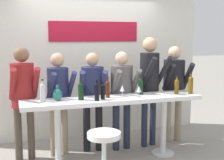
{
  "coord_description": "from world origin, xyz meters",
  "views": [
    {
      "loc": [
        -1.41,
        -4.23,
        1.86
      ],
      "look_at": [
        0.0,
        0.08,
        1.21
      ],
      "focal_mm": 50.0,
      "sensor_mm": 36.0,
      "label": 1
    }
  ],
  "objects_px": {
    "wine_bottle_4": "(141,86)",
    "person_far_left": "(23,91)",
    "wine_bottle_5": "(177,86)",
    "person_left": "(58,93)",
    "bar_stool": "(104,148)",
    "wine_bottle_0": "(43,91)",
    "wine_bottle_2": "(81,91)",
    "person_center": "(122,90)",
    "decorative_vase": "(58,94)",
    "wine_bottle_6": "(108,88)",
    "wine_glass_0": "(139,89)",
    "person_right": "(174,83)",
    "wine_glass_1": "(122,89)",
    "person_center_left": "(93,91)",
    "wine_bottle_3": "(103,91)",
    "tasting_table": "(114,108)",
    "wine_bottle_1": "(191,84)",
    "wine_bottle_7": "(97,91)",
    "person_center_right": "(150,78)"
  },
  "relations": [
    {
      "from": "wine_bottle_4",
      "to": "person_far_left",
      "type": "bearing_deg",
      "value": 169.28
    },
    {
      "from": "person_far_left",
      "to": "wine_bottle_5",
      "type": "relative_size",
      "value": 6.1
    },
    {
      "from": "person_far_left",
      "to": "person_left",
      "type": "xyz_separation_m",
      "value": [
        0.52,
        0.03,
        -0.06
      ]
    },
    {
      "from": "bar_stool",
      "to": "wine_bottle_0",
      "type": "height_order",
      "value": "wine_bottle_0"
    },
    {
      "from": "person_far_left",
      "to": "wine_bottle_2",
      "type": "xyz_separation_m",
      "value": [
        0.77,
        -0.43,
        0.03
      ]
    },
    {
      "from": "person_center",
      "to": "decorative_vase",
      "type": "height_order",
      "value": "person_center"
    },
    {
      "from": "wine_bottle_6",
      "to": "wine_glass_0",
      "type": "height_order",
      "value": "wine_bottle_6"
    },
    {
      "from": "person_right",
      "to": "wine_glass_1",
      "type": "height_order",
      "value": "person_right"
    },
    {
      "from": "person_center_left",
      "to": "wine_bottle_3",
      "type": "distance_m",
      "value": 0.56
    },
    {
      "from": "wine_bottle_2",
      "to": "wine_bottle_6",
      "type": "distance_m",
      "value": 0.41
    },
    {
      "from": "person_right",
      "to": "person_far_left",
      "type": "bearing_deg",
      "value": -176.1
    },
    {
      "from": "wine_bottle_2",
      "to": "wine_glass_1",
      "type": "distance_m",
      "value": 0.63
    },
    {
      "from": "person_left",
      "to": "wine_bottle_2",
      "type": "xyz_separation_m",
      "value": [
        0.25,
        -0.46,
        0.1
      ]
    },
    {
      "from": "wine_glass_0",
      "to": "decorative_vase",
      "type": "bearing_deg",
      "value": 171.15
    },
    {
      "from": "tasting_table",
      "to": "wine_bottle_4",
      "type": "xyz_separation_m",
      "value": [
        0.47,
        0.1,
        0.29
      ]
    },
    {
      "from": "wine_bottle_1",
      "to": "wine_bottle_5",
      "type": "height_order",
      "value": "wine_bottle_1"
    },
    {
      "from": "wine_bottle_2",
      "to": "wine_bottle_4",
      "type": "distance_m",
      "value": 0.96
    },
    {
      "from": "wine_bottle_4",
      "to": "person_center_left",
      "type": "bearing_deg",
      "value": 150.22
    },
    {
      "from": "wine_bottle_3",
      "to": "wine_bottle_5",
      "type": "height_order",
      "value": "wine_bottle_5"
    },
    {
      "from": "person_center_left",
      "to": "wine_bottle_7",
      "type": "bearing_deg",
      "value": -89.33
    },
    {
      "from": "person_right",
      "to": "wine_bottle_1",
      "type": "bearing_deg",
      "value": -88.75
    },
    {
      "from": "person_right",
      "to": "wine_glass_0",
      "type": "distance_m",
      "value": 1.09
    },
    {
      "from": "person_center",
      "to": "person_right",
      "type": "relative_size",
      "value": 0.96
    },
    {
      "from": "tasting_table",
      "to": "wine_bottle_7",
      "type": "height_order",
      "value": "wine_bottle_7"
    },
    {
      "from": "bar_stool",
      "to": "person_left",
      "type": "xyz_separation_m",
      "value": [
        -0.41,
        1.05,
        0.56
      ]
    },
    {
      "from": "wine_bottle_5",
      "to": "wine_bottle_6",
      "type": "relative_size",
      "value": 0.9
    },
    {
      "from": "person_center_right",
      "to": "wine_bottle_3",
      "type": "relative_size",
      "value": 6.79
    },
    {
      "from": "bar_stool",
      "to": "wine_bottle_5",
      "type": "distance_m",
      "value": 1.6
    },
    {
      "from": "person_center_right",
      "to": "wine_bottle_1",
      "type": "xyz_separation_m",
      "value": [
        0.48,
        -0.47,
        -0.05
      ]
    },
    {
      "from": "person_center",
      "to": "wine_bottle_0",
      "type": "bearing_deg",
      "value": -168.5
    },
    {
      "from": "person_center_right",
      "to": "wine_bottle_7",
      "type": "bearing_deg",
      "value": -164.5
    },
    {
      "from": "person_center_right",
      "to": "wine_bottle_2",
      "type": "xyz_separation_m",
      "value": [
        -1.25,
        -0.41,
        -0.07
      ]
    },
    {
      "from": "tasting_table",
      "to": "bar_stool",
      "type": "relative_size",
      "value": 4.1
    },
    {
      "from": "decorative_vase",
      "to": "wine_bottle_0",
      "type": "bearing_deg",
      "value": -176.0
    },
    {
      "from": "wine_glass_0",
      "to": "decorative_vase",
      "type": "xyz_separation_m",
      "value": [
        -1.15,
        0.18,
        -0.04
      ]
    },
    {
      "from": "wine_bottle_0",
      "to": "wine_bottle_1",
      "type": "bearing_deg",
      "value": -2.75
    },
    {
      "from": "person_right",
      "to": "wine_bottle_1",
      "type": "xyz_separation_m",
      "value": [
        -0.01,
        -0.54,
        0.07
      ]
    },
    {
      "from": "person_left",
      "to": "wine_bottle_5",
      "type": "xyz_separation_m",
      "value": [
        1.76,
        -0.48,
        0.09
      ]
    },
    {
      "from": "wine_bottle_1",
      "to": "wine_glass_0",
      "type": "relative_size",
      "value": 1.84
    },
    {
      "from": "person_left",
      "to": "wine_glass_0",
      "type": "height_order",
      "value": "person_left"
    },
    {
      "from": "wine_bottle_4",
      "to": "wine_bottle_1",
      "type": "bearing_deg",
      "value": -12.2
    },
    {
      "from": "person_center_right",
      "to": "person_far_left",
      "type": "bearing_deg",
      "value": 168.18
    },
    {
      "from": "bar_stool",
      "to": "person_center_right",
      "type": "xyz_separation_m",
      "value": [
        1.09,
        1.0,
        0.72
      ]
    },
    {
      "from": "bar_stool",
      "to": "wine_bottle_7",
      "type": "height_order",
      "value": "wine_bottle_7"
    },
    {
      "from": "person_center_left",
      "to": "wine_bottle_7",
      "type": "height_order",
      "value": "person_center_left"
    },
    {
      "from": "person_left",
      "to": "person_center_left",
      "type": "relative_size",
      "value": 1.0
    },
    {
      "from": "wine_bottle_2",
      "to": "wine_bottle_7",
      "type": "distance_m",
      "value": 0.23
    },
    {
      "from": "person_left",
      "to": "wine_bottle_5",
      "type": "distance_m",
      "value": 1.82
    },
    {
      "from": "person_right",
      "to": "wine_bottle_7",
      "type": "relative_size",
      "value": 5.49
    },
    {
      "from": "person_far_left",
      "to": "person_right",
      "type": "height_order",
      "value": "person_far_left"
    }
  ]
}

